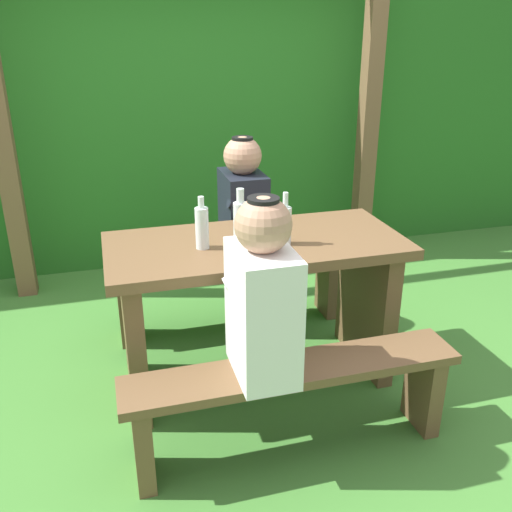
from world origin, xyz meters
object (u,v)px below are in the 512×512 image
(bench_far, at_px, (230,279))
(cell_phone, at_px, (266,252))
(bench_near, at_px, (293,390))
(bottle_right, at_px, (202,227))
(bottle_center, at_px, (285,224))
(picnic_table, at_px, (256,287))
(person_black_coat, at_px, (243,206))
(person_white_shirt, at_px, (263,296))
(drinking_glass, at_px, (257,235))
(bottle_left, at_px, (240,219))

(bench_far, height_order, cell_phone, cell_phone)
(bench_near, height_order, bottle_right, bottle_right)
(bottle_right, bearing_deg, bottle_center, -7.86)
(picnic_table, xyz_separation_m, cell_phone, (0.00, -0.16, 0.25))
(bottle_right, bearing_deg, bench_far, 66.22)
(bench_near, height_order, person_black_coat, person_black_coat)
(picnic_table, relative_size, person_white_shirt, 1.95)
(bench_near, distance_m, drinking_glass, 0.72)
(bottle_left, height_order, cell_phone, bottle_left)
(cell_phone, bearing_deg, bench_near, -122.08)
(picnic_table, height_order, bench_far, picnic_table)
(bottle_left, relative_size, bottle_right, 1.03)
(person_white_shirt, bearing_deg, drinking_glass, 76.51)
(drinking_glass, bearing_deg, bench_near, -89.17)
(bottle_left, relative_size, cell_phone, 1.78)
(person_white_shirt, xyz_separation_m, bottle_left, (0.06, 0.59, 0.11))
(bottle_right, bearing_deg, cell_phone, -26.74)
(person_white_shirt, height_order, person_black_coat, same)
(bottle_right, bearing_deg, person_white_shirt, -76.60)
(bench_far, distance_m, bottle_center, 0.85)
(bottle_left, bearing_deg, person_white_shirt, -96.27)
(bottle_left, xyz_separation_m, cell_phone, (0.07, -0.19, -0.10))
(picnic_table, bearing_deg, bottle_center, -33.35)
(bench_far, height_order, bottle_center, bottle_center)
(bottle_center, bearing_deg, bottle_right, 172.14)
(bottle_center, relative_size, cell_phone, 1.76)
(bottle_left, bearing_deg, bottle_right, -164.20)
(bottle_right, height_order, bottle_center, bottle_center)
(bench_far, bearing_deg, bench_near, -90.00)
(bench_near, height_order, bottle_center, bottle_center)
(bottle_center, bearing_deg, bench_near, -103.47)
(bottle_center, height_order, cell_phone, bottle_center)
(bottle_right, distance_m, cell_phone, 0.31)
(cell_phone, bearing_deg, drinking_glass, 62.41)
(picnic_table, distance_m, bottle_left, 0.35)
(person_white_shirt, distance_m, person_black_coat, 1.14)
(person_black_coat, relative_size, bottle_right, 2.97)
(cell_phone, bearing_deg, bottle_center, 2.56)
(bottle_center, bearing_deg, bottle_left, 149.91)
(bench_near, bearing_deg, person_black_coat, 85.82)
(picnic_table, relative_size, cell_phone, 10.00)
(cell_phone, bearing_deg, person_black_coat, 51.62)
(bench_near, xyz_separation_m, cell_phone, (0.00, 0.41, 0.46))
(person_white_shirt, relative_size, bottle_left, 2.89)
(picnic_table, relative_size, bench_far, 1.00)
(bottle_center, bearing_deg, bench_far, 100.32)
(bench_near, xyz_separation_m, bottle_center, (0.12, 0.49, 0.55))
(bench_far, xyz_separation_m, person_white_shirt, (-0.13, -1.12, 0.45))
(person_black_coat, bearing_deg, bottle_right, -120.27)
(person_black_coat, bearing_deg, cell_phone, -96.45)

